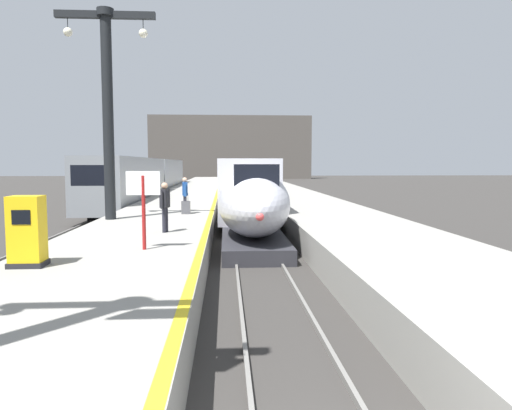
{
  "coord_description": "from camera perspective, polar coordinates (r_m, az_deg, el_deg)",
  "views": [
    {
      "loc": [
        -1.08,
        -3.71,
        3.37
      ],
      "look_at": [
        0.06,
        14.16,
        1.8
      ],
      "focal_mm": 33.18,
      "sensor_mm": 36.0,
      "label": 1
    }
  ],
  "objects": [
    {
      "name": "platform_left",
      "position": [
        28.75,
        -9.57,
        -0.74
      ],
      "size": [
        4.8,
        110.0,
        1.05
      ],
      "primitive_type": "cube",
      "color": "gray",
      "rests_on": "ground"
    },
    {
      "name": "departure_info_board",
      "position": [
        13.02,
        -13.43,
        1.3
      ],
      "size": [
        0.9,
        0.1,
        2.12
      ],
      "color": "maroon",
      "rests_on": "platform_left"
    },
    {
      "name": "rail_secondary_left",
      "position": [
        32.33,
        -17.54,
        -1.1
      ],
      "size": [
        0.08,
        110.0,
        0.12
      ],
      "primitive_type": "cube",
      "color": "slate",
      "rests_on": "ground"
    },
    {
      "name": "rail_main_left",
      "position": [
        31.38,
        -3.03,
        -1.06
      ],
      "size": [
        0.08,
        110.0,
        0.12
      ],
      "primitive_type": "cube",
      "color": "slate",
      "rests_on": "ground"
    },
    {
      "name": "rail_main_right",
      "position": [
        31.43,
        -0.3,
        -1.04
      ],
      "size": [
        0.08,
        110.0,
        0.12
      ],
      "primitive_type": "cube",
      "color": "slate",
      "rests_on": "ground"
    },
    {
      "name": "station_column_mid",
      "position": [
        20.77,
        -17.48,
        12.72
      ],
      "size": [
        4.0,
        0.68,
        8.55
      ],
      "color": "black",
      "rests_on": "platform_left"
    },
    {
      "name": "passenger_near_edge",
      "position": [
        22.08,
        -8.56,
        1.5
      ],
      "size": [
        0.28,
        0.56,
        1.69
      ],
      "color": "#23232D",
      "rests_on": "platform_left"
    },
    {
      "name": "highspeed_train_main",
      "position": [
        52.04,
        -2.47,
        3.46
      ],
      "size": [
        2.92,
        75.86,
        3.6
      ],
      "color": "silver",
      "rests_on": "ground"
    },
    {
      "name": "platform_right",
      "position": [
        29.05,
        6.53,
        -0.65
      ],
      "size": [
        4.8,
        110.0,
        1.05
      ],
      "primitive_type": "cube",
      "color": "gray",
      "rests_on": "ground"
    },
    {
      "name": "rail_secondary_right",
      "position": [
        32.0,
        -14.94,
        -1.1
      ],
      "size": [
        0.08,
        110.0,
        0.12
      ],
      "primitive_type": "cube",
      "color": "slate",
      "rests_on": "ground"
    },
    {
      "name": "passenger_mid_platform",
      "position": [
        16.23,
        -10.93,
        0.22
      ],
      "size": [
        0.32,
        0.55,
        1.69
      ],
      "color": "#23232D",
      "rests_on": "platform_left"
    },
    {
      "name": "terminus_back_wall",
      "position": [
        105.77,
        -3.09,
        6.96
      ],
      "size": [
        36.0,
        2.0,
        14.0
      ],
      "primitive_type": "cube",
      "color": "#4C4742",
      "rests_on": "ground"
    },
    {
      "name": "rolling_suitcase",
      "position": [
        22.03,
        -8.45,
        -0.29
      ],
      "size": [
        0.4,
        0.22,
        0.98
      ],
      "color": "#4C4C51",
      "rests_on": "platform_left"
    },
    {
      "name": "regional_train_adjacent",
      "position": [
        44.16,
        -12.82,
        3.27
      ],
      "size": [
        2.85,
        36.6,
        3.8
      ],
      "color": "gray",
      "rests_on": "ground"
    },
    {
      "name": "ticket_machine_yellow",
      "position": [
        11.83,
        -25.87,
        -3.16
      ],
      "size": [
        0.76,
        0.62,
        1.6
      ],
      "color": "yellow",
      "rests_on": "platform_left"
    },
    {
      "name": "platform_left_safety_stripe",
      "position": [
        28.56,
        -5.03,
        0.34
      ],
      "size": [
        0.2,
        107.8,
        0.01
      ],
      "primitive_type": "cube",
      "color": "yellow",
      "rests_on": "platform_left"
    }
  ]
}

